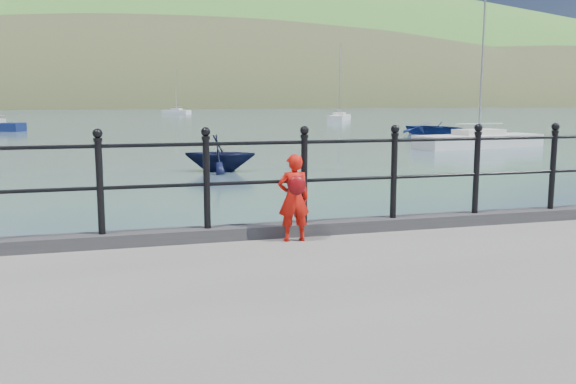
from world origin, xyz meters
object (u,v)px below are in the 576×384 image
object	(u,v)px
railing	(256,170)
sailboat_deep	(176,112)
launch_navy	(220,153)
child	(294,197)
launch_blue	(436,128)
sailboat_near	(478,141)
sailboat_far	(339,118)

from	to	relation	value
railing	sailboat_deep	xyz separation A→B (m)	(8.25, 99.81, -1.48)
railing	launch_navy	distance (m)	15.29
child	launch_blue	xyz separation A→B (m)	(20.59, 33.63, -1.02)
sailboat_deep	sailboat_near	xyz separation A→B (m)	(9.26, -77.42, -0.00)
railing	sailboat_far	xyz separation A→B (m)	(24.20, 62.36, -1.48)
child	launch_navy	bearing A→B (deg)	-93.97
launch_blue	sailboat_near	size ratio (longest dim) A/B	0.48
child	railing	bearing A→B (deg)	-36.65
child	sailboat_far	distance (m)	67.04
child	sailboat_near	bearing A→B (deg)	-125.02
child	sailboat_deep	world-z (taller)	sailboat_deep
sailboat_deep	sailboat_far	xyz separation A→B (m)	(15.94, -37.45, 0.00)
railing	sailboat_deep	size ratio (longest dim) A/B	2.32
railing	sailboat_near	size ratio (longest dim) A/B	1.79
launch_blue	sailboat_far	bearing A→B (deg)	63.78
child	sailboat_near	world-z (taller)	sailboat_near
launch_blue	sailboat_deep	bearing A→B (deg)	80.96
sailboat_far	railing	bearing A→B (deg)	-171.31
child	sailboat_near	xyz separation A→B (m)	(17.14, 22.69, -1.19)
launch_blue	child	bearing A→B (deg)	-141.35
launch_blue	sailboat_near	world-z (taller)	sailboat_near
launch_blue	sailboat_far	size ratio (longest dim) A/B	0.52
launch_navy	sailboat_near	xyz separation A→B (m)	(15.51, 7.27, -0.34)
sailboat_deep	sailboat_near	distance (m)	77.98
launch_blue	launch_navy	bearing A→B (deg)	-156.03
railing	sailboat_far	distance (m)	66.90
railing	sailboat_far	bearing A→B (deg)	68.79
launch_blue	sailboat_near	distance (m)	11.48
launch_blue	launch_navy	world-z (taller)	launch_navy
railing	sailboat_near	bearing A→B (deg)	51.96
sailboat_deep	launch_blue	bearing A→B (deg)	-36.89
sailboat_near	railing	bearing A→B (deg)	-136.75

